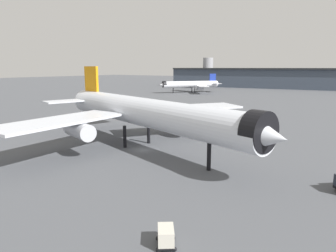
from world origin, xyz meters
The scene contains 5 objects.
ground centered at (0.00, 0.00, 0.00)m, with size 900.00×900.00×0.00m, color #4C4F54.
airliner_near_gate centered at (-1.29, 1.37, 7.42)m, with size 63.80×57.07×16.84m.
airliner_far_taxiway centered at (-67.47, 131.27, 5.37)m, with size 34.86×39.08×12.19m.
terminal_building centered at (-11.82, 211.69, 8.06)m, with size 224.67×51.40×24.60m.
baggage_cart_trailing centered at (24.11, -26.16, 0.98)m, with size 2.80×2.88×1.82m.
Camera 1 is at (39.90, -48.34, 16.68)m, focal length 33.68 mm.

